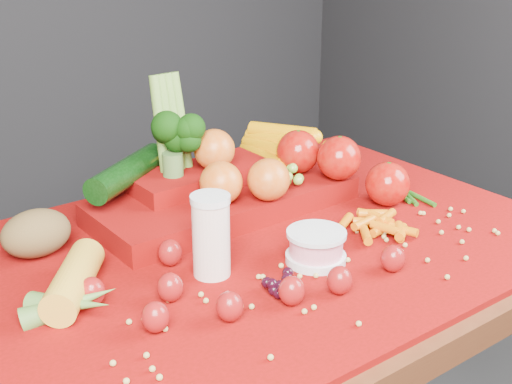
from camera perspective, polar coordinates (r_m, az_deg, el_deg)
table at (r=1.34m, az=0.52°, el=-8.03°), size 1.10×0.80×0.75m
red_cloth at (r=1.29m, az=0.54°, el=-4.14°), size 1.05×0.75×0.01m
milk_glass at (r=1.14m, az=-3.62°, el=-3.27°), size 0.06×0.06×0.14m
yogurt_bowl at (r=1.20m, az=4.83°, el=-4.29°), size 0.10×0.10×0.06m
strawberry_scatter at (r=1.10m, az=-1.92°, el=-7.28°), size 0.48×0.28×0.05m
dark_grape_cluster at (r=1.12m, az=2.38°, el=-7.32°), size 0.06×0.05×0.03m
soybean_scatter at (r=1.15m, az=6.71°, el=-7.16°), size 0.84×0.24×0.01m
corn_ear at (r=1.10m, az=-14.58°, el=-8.14°), size 0.25×0.26×0.06m
potato at (r=1.27m, az=-17.19°, el=-3.17°), size 0.12×0.09×0.08m
baby_carrot_pile at (r=1.32m, az=9.83°, el=-2.68°), size 0.17×0.17×0.03m
green_bean_pile at (r=1.51m, az=11.67°, el=-0.15°), size 0.14×0.12×0.01m
produce_mound at (r=1.40m, az=-1.32°, el=1.10°), size 0.59×0.38×0.27m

